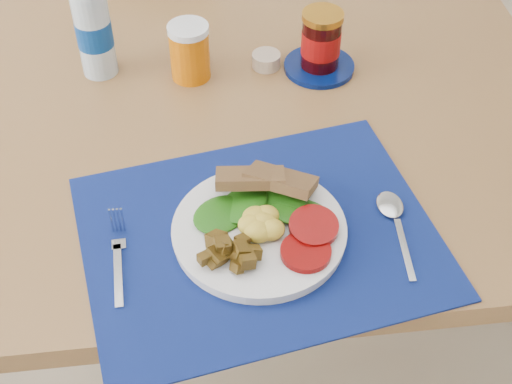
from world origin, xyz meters
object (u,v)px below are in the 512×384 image
water_bottle (93,26)px  jam_on_saucer (321,45)px  juice_glass (190,53)px  chair_far (164,38)px  breakfast_plate (256,229)px

water_bottle → jam_on_saucer: size_ratio=1.68×
juice_glass → chair_far: bearing=97.1°
chair_far → breakfast_plate: chair_far is taller
chair_far → jam_on_saucer: size_ratio=7.78×
breakfast_plate → juice_glass: 0.42m
jam_on_saucer → water_bottle: bearing=174.4°
chair_far → jam_on_saucer: bearing=144.5°
breakfast_plate → jam_on_saucer: jam_on_saucer is taller
chair_far → jam_on_saucer: (0.30, -0.48, 0.27)m
chair_far → jam_on_saucer: chair_far is taller
water_bottle → chair_far: bearing=75.8°
breakfast_plate → juice_glass: size_ratio=2.50×
chair_far → water_bottle: size_ratio=4.62×
chair_far → water_bottle: 0.55m
breakfast_plate → chair_far: bearing=112.4°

